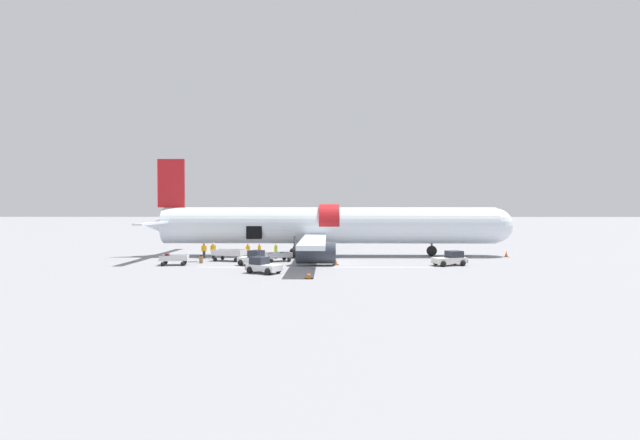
% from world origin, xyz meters
% --- Properties ---
extents(ground_plane, '(500.00, 500.00, 0.00)m').
position_xyz_m(ground_plane, '(0.00, 0.00, 0.00)').
color(ground_plane, gray).
extents(apron_marking_line, '(22.05, 0.58, 0.01)m').
position_xyz_m(apron_marking_line, '(-1.11, -3.31, 0.00)').
color(apron_marking_line, silver).
rests_on(apron_marking_line, ground_plane).
extents(airplane, '(41.00, 35.85, 10.80)m').
position_xyz_m(airplane, '(-0.76, 7.35, 3.30)').
color(airplane, silver).
rests_on(airplane, ground_plane).
extents(baggage_tug_lead, '(3.16, 2.69, 1.32)m').
position_xyz_m(baggage_tug_lead, '(-5.81, -7.51, 0.58)').
color(baggage_tug_lead, silver).
rests_on(baggage_tug_lead, ground_plane).
extents(baggage_tug_mid, '(2.89, 2.58, 1.41)m').
position_xyz_m(baggage_tug_mid, '(-7.38, -2.05, 0.61)').
color(baggage_tug_mid, white).
rests_on(baggage_tug_mid, ground_plane).
extents(baggage_tug_rear, '(3.39, 2.45, 1.36)m').
position_xyz_m(baggage_tug_rear, '(10.90, -1.85, 0.59)').
color(baggage_tug_rear, silver).
rests_on(baggage_tug_rear, ground_plane).
extents(baggage_cart_loading, '(4.21, 2.56, 1.15)m').
position_xyz_m(baggage_cart_loading, '(-10.34, 1.86, 0.60)').
color(baggage_cart_loading, silver).
rests_on(baggage_cart_loading, ground_plane).
extents(baggage_cart_queued, '(3.57, 2.59, 0.90)m').
position_xyz_m(baggage_cart_queued, '(-5.39, 1.52, 0.47)').
color(baggage_cart_queued, '#B7BABF').
rests_on(baggage_cart_queued, ground_plane).
extents(baggage_cart_empty, '(3.55, 2.30, 1.06)m').
position_xyz_m(baggage_cart_empty, '(-14.87, -1.80, 0.47)').
color(baggage_cart_empty, silver).
rests_on(baggage_cart_empty, ground_plane).
extents(ground_crew_loader_a, '(0.44, 0.57, 1.62)m').
position_xyz_m(ground_crew_loader_a, '(-7.53, 3.10, 0.85)').
color(ground_crew_loader_a, '#1E2338').
rests_on(ground_crew_loader_a, ground_plane).
extents(ground_crew_loader_b, '(0.58, 0.52, 1.72)m').
position_xyz_m(ground_crew_loader_b, '(-12.50, 3.91, 0.91)').
color(ground_crew_loader_b, black).
rests_on(ground_crew_loader_b, ground_plane).
extents(ground_crew_driver, '(0.47, 0.51, 1.54)m').
position_xyz_m(ground_crew_driver, '(-5.95, 4.30, 0.81)').
color(ground_crew_driver, '#2D2D33').
rests_on(ground_crew_driver, ground_plane).
extents(ground_crew_supervisor, '(0.49, 0.49, 1.54)m').
position_xyz_m(ground_crew_supervisor, '(-8.95, 4.55, 0.81)').
color(ground_crew_supervisor, black).
rests_on(ground_crew_supervisor, ground_plane).
extents(ground_crew_helper, '(0.56, 0.48, 1.63)m').
position_xyz_m(ground_crew_helper, '(-13.57, 4.30, 0.85)').
color(ground_crew_helper, '#2D2D33').
rests_on(ground_crew_helper, ground_plane).
extents(suitcase_on_tarmac_upright, '(0.37, 0.26, 0.77)m').
position_xyz_m(suitcase_on_tarmac_upright, '(-12.73, -0.18, 0.33)').
color(suitcase_on_tarmac_upright, olive).
rests_on(suitcase_on_tarmac_upright, ground_plane).
extents(safety_cone_nose, '(0.52, 0.52, 0.67)m').
position_xyz_m(safety_cone_nose, '(19.00, 6.39, 0.31)').
color(safety_cone_nose, black).
rests_on(safety_cone_nose, ground_plane).
extents(safety_cone_engine_left, '(0.59, 0.59, 0.62)m').
position_xyz_m(safety_cone_engine_left, '(-1.91, -10.64, 0.29)').
color(safety_cone_engine_left, black).
rests_on(safety_cone_engine_left, ground_plane).
extents(safety_cone_wingtip, '(0.57, 0.57, 0.61)m').
position_xyz_m(safety_cone_wingtip, '(0.26, -1.20, 0.28)').
color(safety_cone_wingtip, black).
rests_on(safety_cone_wingtip, ground_plane).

